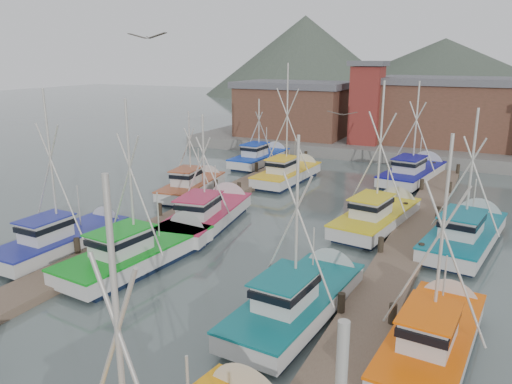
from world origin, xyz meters
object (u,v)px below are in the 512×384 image
at_px(boat_4, 146,250).
at_px(lookout_tower, 367,102).
at_px(boat_12, 290,173).
at_px(boat_8, 210,214).

bearing_deg(boat_4, lookout_tower, 91.51).
bearing_deg(boat_4, boat_12, 96.03).
xyz_separation_m(lookout_tower, boat_12, (-2.64, -14.45, -4.86)).
relative_size(lookout_tower, boat_8, 0.87).
bearing_deg(boat_12, boat_8, -88.08).
distance_m(lookout_tower, boat_8, 27.64).
xyz_separation_m(lookout_tower, boat_8, (-2.86, -27.05, -4.87)).
bearing_deg(lookout_tower, boat_8, -96.04).
bearing_deg(boat_8, boat_4, -96.27).
distance_m(boat_8, boat_12, 12.60).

